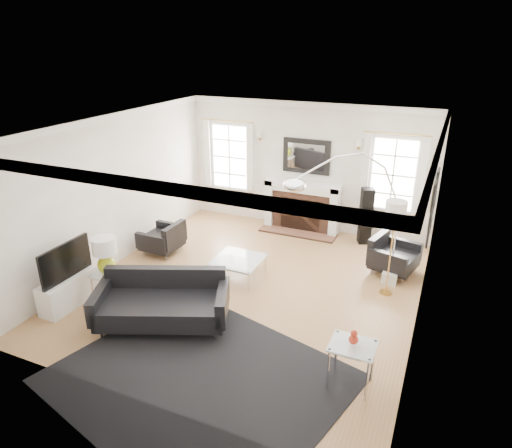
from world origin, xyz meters
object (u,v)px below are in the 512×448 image
at_px(armchair_left, 164,239).
at_px(gourd_lamp, 105,253).
at_px(arc_floor_lamp, 348,217).
at_px(coffee_table, 238,261).
at_px(armchair_right, 391,256).
at_px(fireplace, 302,207).
at_px(sofa, 163,302).

xyz_separation_m(armchair_left, gourd_lamp, (0.20, -1.86, 0.56)).
bearing_deg(arc_floor_lamp, coffee_table, -168.59).
bearing_deg(armchair_right, fireplace, 149.80).
relative_size(coffee_table, gourd_lamp, 1.35).
height_order(sofa, coffee_table, sofa).
relative_size(fireplace, armchair_right, 1.71).
bearing_deg(fireplace, arc_floor_lamp, -56.23).
bearing_deg(arc_floor_lamp, gourd_lamp, -151.03).
xyz_separation_m(sofa, coffee_table, (0.43, 1.72, -0.01)).
distance_m(gourd_lamp, arc_floor_lamp, 3.94).
bearing_deg(armchair_right, armchair_left, -166.95).
relative_size(armchair_right, gourd_lamp, 1.60).
distance_m(sofa, coffee_table, 1.77).
distance_m(armchair_left, gourd_lamp, 1.96).
bearing_deg(arc_floor_lamp, sofa, -137.13).
xyz_separation_m(fireplace, gourd_lamp, (-1.95, -4.11, 0.32)).
relative_size(armchair_left, armchair_right, 0.81).
bearing_deg(sofa, armchair_left, 123.88).
xyz_separation_m(fireplace, armchair_left, (-2.15, -2.24, -0.24)).
distance_m(fireplace, gourd_lamp, 4.56).
height_order(sofa, armchair_left, sofa).
xyz_separation_m(armchair_right, gourd_lamp, (-4.09, -2.86, 0.54)).
height_order(sofa, arc_floor_lamp, arc_floor_lamp).
relative_size(coffee_table, arc_floor_lamp, 0.34).
bearing_deg(fireplace, sofa, -100.13).
bearing_deg(arc_floor_lamp, armchair_left, -179.50).
distance_m(armchair_left, armchair_right, 4.40).
relative_size(sofa, arc_floor_lamp, 0.87).
bearing_deg(fireplace, armchair_right, -30.20).
relative_size(fireplace, armchair_left, 2.12).
bearing_deg(sofa, coffee_table, 76.01).
height_order(sofa, armchair_right, sofa).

